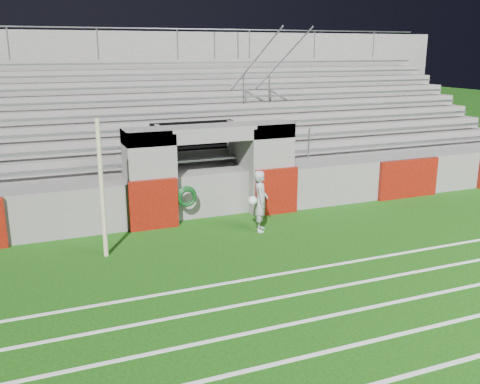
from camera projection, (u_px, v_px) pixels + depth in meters
name	position (u px, v px, depth m)	size (l,w,h in m)	color
ground	(261.00, 258.00, 12.29)	(90.00, 90.00, 0.00)	#14460B
field_post	(102.00, 189.00, 12.00)	(0.11, 0.11, 3.20)	beige
field_markings	(402.00, 377.00, 7.82)	(28.00, 8.09, 0.01)	white
stadium_structure	(170.00, 140.00, 19.04)	(26.00, 8.48, 5.42)	slate
goalkeeper_with_ball	(260.00, 201.00, 13.92)	(0.73, 0.70, 1.62)	#A2A6AB
hose_coil	(187.00, 197.00, 14.38)	(0.57, 0.15, 0.57)	#0D4218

